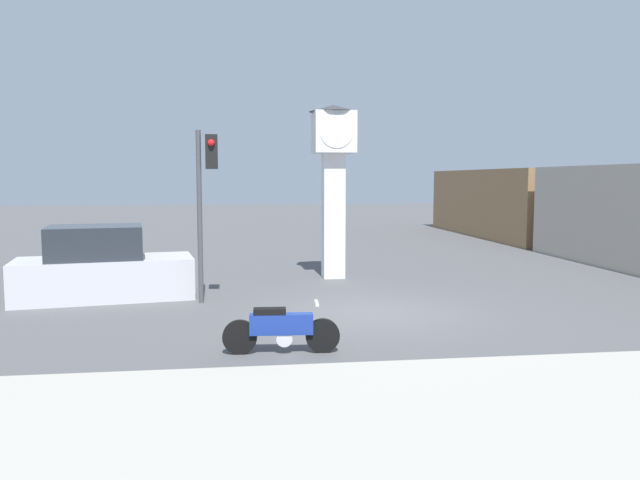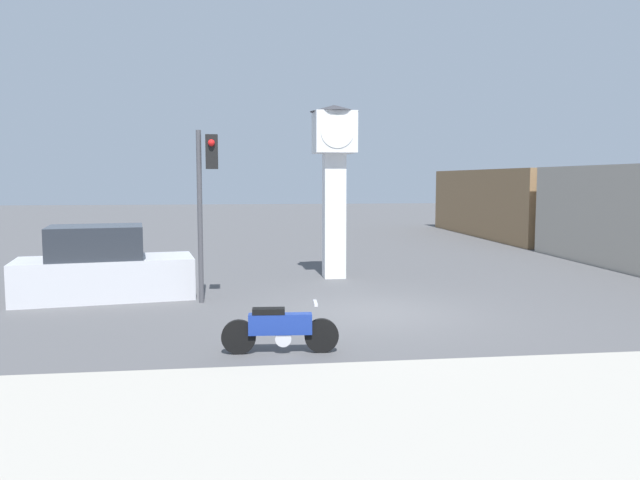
{
  "view_description": "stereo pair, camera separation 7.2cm",
  "coord_description": "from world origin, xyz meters",
  "views": [
    {
      "loc": [
        -2.91,
        -13.22,
        2.94
      ],
      "look_at": [
        -1.06,
        0.62,
        1.57
      ],
      "focal_mm": 35.0,
      "sensor_mm": 36.0,
      "label": 1
    },
    {
      "loc": [
        -2.84,
        -13.23,
        2.94
      ],
      "look_at": [
        -1.06,
        0.62,
        1.57
      ],
      "focal_mm": 35.0,
      "sensor_mm": 36.0,
      "label": 2
    }
  ],
  "objects": [
    {
      "name": "parked_car",
      "position": [
        -6.2,
        2.51,
        0.75
      ],
      "size": [
        4.43,
        2.45,
        1.8
      ],
      "rotation": [
        0.0,
        0.0,
        0.16
      ],
      "color": "silver",
      "rests_on": "ground_plane"
    },
    {
      "name": "motorcycle",
      "position": [
        -2.2,
        -2.92,
        0.42
      ],
      "size": [
        1.98,
        0.43,
        0.87
      ],
      "rotation": [
        0.0,
        0.0,
        -0.06
      ],
      "color": "black",
      "rests_on": "ground_plane"
    },
    {
      "name": "sidewalk_strip",
      "position": [
        0.0,
        -6.92,
        0.05
      ],
      "size": [
        36.0,
        6.0,
        0.1
      ],
      "color": "#9E998E",
      "rests_on": "ground_plane"
    },
    {
      "name": "freight_train",
      "position": [
        10.44,
        10.93,
        1.7
      ],
      "size": [
        2.8,
        25.45,
        3.4
      ],
      "color": "#ADA393",
      "rests_on": "ground_plane"
    },
    {
      "name": "ground_plane",
      "position": [
        0.0,
        0.0,
        0.0
      ],
      "size": [
        120.0,
        120.0,
        0.0
      ],
      "primitive_type": "plane",
      "color": "#4C4C4F"
    },
    {
      "name": "traffic_light",
      "position": [
        -3.63,
        1.65,
        2.8
      ],
      "size": [
        0.5,
        0.35,
        4.07
      ],
      "color": "#47474C",
      "rests_on": "ground_plane"
    },
    {
      "name": "clock_tower",
      "position": [
        -0.07,
        5.02,
        3.38
      ],
      "size": [
        1.44,
        1.44,
        5.09
      ],
      "color": "white",
      "rests_on": "ground_plane"
    }
  ]
}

